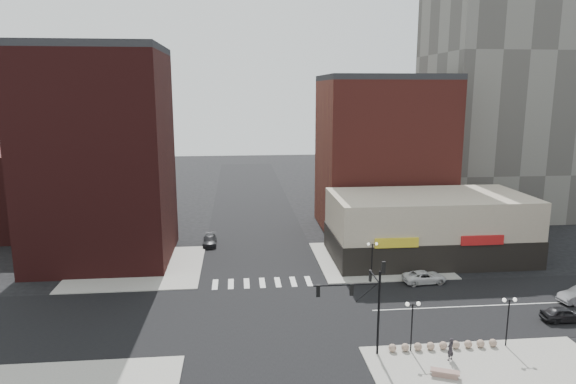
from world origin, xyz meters
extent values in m
plane|color=black|center=(0.00, 0.00, 0.00)|extent=(240.00, 240.00, 0.00)
cube|color=black|center=(0.00, 0.00, 0.01)|extent=(200.00, 14.00, 0.02)
cube|color=black|center=(0.00, 0.00, 0.01)|extent=(14.00, 200.00, 0.02)
cube|color=gray|center=(-14.50, 14.50, 0.06)|extent=(15.00, 15.00, 0.12)
cube|color=gray|center=(14.50, 14.50, 0.06)|extent=(15.00, 15.00, 0.12)
cube|color=#371211|center=(-19.00, 18.50, 12.50)|extent=(16.00, 15.00, 25.00)
cube|color=#371211|center=(-32.00, 34.00, 6.00)|extent=(20.00, 18.00, 12.00)
cube|color=maroon|center=(19.00, 29.50, 11.00)|extent=(18.00, 15.00, 22.00)
cube|color=#B3A58E|center=(21.00, 15.00, 4.00)|extent=(24.00, 12.00, 8.00)
cube|color=black|center=(21.00, 15.00, 1.70)|extent=(24.20, 12.20, 3.40)
cylinder|color=black|center=(8.20, -8.20, 3.50)|extent=(0.18, 0.18, 7.00)
cylinder|color=black|center=(5.60, -8.20, 6.00)|extent=(5.20, 0.11, 0.11)
cylinder|color=black|center=(7.20, -8.20, 5.30)|extent=(1.72, 0.06, 1.46)
cylinder|color=black|center=(8.20, -6.70, 6.00)|extent=(0.11, 3.00, 0.11)
cube|color=black|center=(3.40, -8.20, 5.60)|extent=(0.28, 0.18, 0.95)
sphere|color=red|center=(3.40, -8.20, 5.90)|extent=(0.16, 0.16, 0.16)
cube|color=black|center=(6.00, -8.20, 5.60)|extent=(0.28, 0.18, 0.95)
sphere|color=red|center=(6.00, -8.20, 5.90)|extent=(0.16, 0.16, 0.16)
cube|color=black|center=(8.20, -5.40, 5.60)|extent=(0.18, 0.28, 0.95)
sphere|color=red|center=(8.20, -5.40, 5.90)|extent=(0.16, 0.16, 0.16)
cube|color=black|center=(8.45, -8.20, 7.30)|extent=(0.28, 0.18, 0.95)
sphere|color=red|center=(8.45, -8.20, 7.60)|extent=(0.16, 0.16, 0.16)
cylinder|color=black|center=(11.00, -8.00, 2.12)|extent=(0.11, 0.11, 4.00)
cylinder|color=black|center=(11.00, -8.00, 4.02)|extent=(0.90, 0.06, 0.06)
sphere|color=white|center=(10.55, -8.00, 4.12)|extent=(0.32, 0.32, 0.32)
sphere|color=white|center=(11.45, -8.00, 4.12)|extent=(0.32, 0.32, 0.32)
cylinder|color=black|center=(19.00, -8.00, 2.12)|extent=(0.11, 0.11, 4.00)
cylinder|color=black|center=(19.00, -8.00, 4.02)|extent=(0.90, 0.06, 0.06)
sphere|color=white|center=(18.55, -8.00, 4.12)|extent=(0.32, 0.32, 0.32)
sphere|color=white|center=(19.45, -8.00, 4.12)|extent=(0.32, 0.32, 0.32)
cylinder|color=black|center=(12.00, 8.00, 2.12)|extent=(0.11, 0.11, 4.00)
cylinder|color=black|center=(12.00, 8.00, 4.02)|extent=(0.90, 0.06, 0.06)
sphere|color=white|center=(11.55, 8.00, 4.12)|extent=(0.32, 0.32, 0.32)
sphere|color=white|center=(12.45, 8.00, 4.12)|extent=(0.32, 0.32, 0.32)
sphere|color=#A1806F|center=(9.50, -8.00, 0.44)|extent=(0.63, 0.63, 0.63)
sphere|color=#A1806F|center=(10.55, -8.00, 0.44)|extent=(0.63, 0.63, 0.63)
sphere|color=#A1806F|center=(11.60, -8.00, 0.44)|extent=(0.63, 0.63, 0.63)
sphere|color=#A1806F|center=(12.65, -8.00, 0.44)|extent=(0.63, 0.63, 0.63)
sphere|color=#A1806F|center=(13.70, -8.00, 0.44)|extent=(0.63, 0.63, 0.63)
sphere|color=#A1806F|center=(14.75, -8.00, 0.44)|extent=(0.63, 0.63, 0.63)
sphere|color=#A1806F|center=(15.80, -8.00, 0.44)|extent=(0.63, 0.63, 0.63)
sphere|color=#A1806F|center=(16.85, -8.00, 0.44)|extent=(0.63, 0.63, 0.63)
sphere|color=#A1806F|center=(17.90, -8.00, 0.44)|extent=(0.63, 0.63, 0.63)
imported|color=silver|center=(17.50, 6.50, 0.66)|extent=(4.90, 2.55, 1.32)
imported|color=black|center=(26.70, -3.92, 0.68)|extent=(4.06, 1.76, 1.36)
imported|color=black|center=(-6.47, 22.85, 0.65)|extent=(1.93, 4.54, 1.31)
imported|color=#252227|center=(13.54, -9.71, 1.03)|extent=(0.80, 0.72, 1.83)
cube|color=#88675D|center=(12.22, -11.95, 0.29)|extent=(1.89, 1.20, 0.34)
cube|color=#88675D|center=(12.22, -11.95, 0.53)|extent=(2.14, 1.40, 0.14)
camera|label=1|loc=(-2.56, -44.69, 20.65)|focal=32.00mm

